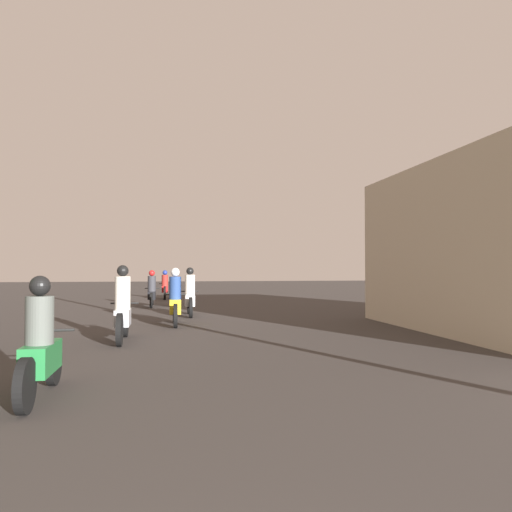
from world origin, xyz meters
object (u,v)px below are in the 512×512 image
(motorcycle_black, at_px, (152,292))
(motorcycle_red, at_px, (165,287))
(motorcycle_yellow, at_px, (175,302))
(motorcycle_white, at_px, (190,296))
(motorcycle_green, at_px, (41,349))
(motorcycle_silver, at_px, (123,311))

(motorcycle_black, bearing_deg, motorcycle_red, 90.93)
(motorcycle_yellow, bearing_deg, motorcycle_white, 75.87)
(motorcycle_green, distance_m, motorcycle_black, 14.30)
(motorcycle_silver, relative_size, motorcycle_black, 0.99)
(motorcycle_silver, relative_size, motorcycle_yellow, 0.99)
(motorcycle_white, bearing_deg, motorcycle_silver, -114.90)
(motorcycle_yellow, relative_size, motorcycle_white, 1.02)
(motorcycle_silver, bearing_deg, motorcycle_black, 79.42)
(motorcycle_silver, distance_m, motorcycle_red, 14.77)
(motorcycle_yellow, distance_m, motorcycle_white, 2.61)
(motorcycle_red, bearing_deg, motorcycle_green, -86.77)
(motorcycle_white, distance_m, motorcycle_red, 9.32)
(motorcycle_yellow, bearing_deg, motorcycle_green, -105.52)
(motorcycle_yellow, relative_size, motorcycle_red, 0.96)
(motorcycle_green, height_order, motorcycle_white, motorcycle_white)
(motorcycle_silver, xyz_separation_m, motorcycle_yellow, (1.13, 2.91, -0.02))
(motorcycle_green, relative_size, motorcycle_silver, 0.94)
(motorcycle_white, relative_size, motorcycle_black, 0.99)
(motorcycle_green, xyz_separation_m, motorcycle_black, (0.84, 14.28, 0.00))
(motorcycle_silver, relative_size, motorcycle_white, 1.01)
(motorcycle_red, bearing_deg, motorcycle_yellow, -81.15)
(motorcycle_white, bearing_deg, motorcycle_black, 99.46)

